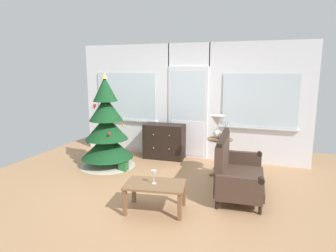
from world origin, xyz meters
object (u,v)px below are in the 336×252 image
object	(u,v)px
settee_sofa	(234,171)
coffee_table	(155,188)
dresser_cabinet	(164,141)
flower_vase	(225,134)
side_table	(220,149)
wine_glass	(154,174)
gift_box	(123,167)
christmas_tree	(107,132)
table_lamp	(218,123)

from	to	relation	value
settee_sofa	coffee_table	world-z (taller)	settee_sofa
dresser_cabinet	flower_vase	bearing A→B (deg)	-24.27
side_table	wine_glass	xyz separation A→B (m)	(-0.61, -1.86, 0.06)
dresser_cabinet	settee_sofa	bearing A→B (deg)	-39.84
flower_vase	coffee_table	world-z (taller)	flower_vase
gift_box	christmas_tree	bearing A→B (deg)	159.71
coffee_table	settee_sofa	bearing A→B (deg)	45.96
christmas_tree	dresser_cabinet	xyz separation A→B (m)	(0.93, 0.90, -0.33)
dresser_cabinet	table_lamp	world-z (taller)	table_lamp
side_table	coffee_table	distance (m)	1.96
coffee_table	gift_box	distance (m)	1.87
flower_vase	coffee_table	xyz separation A→B (m)	(-0.70, -1.80, -0.46)
christmas_tree	dresser_cabinet	distance (m)	1.34
dresser_cabinet	wine_glass	bearing A→B (deg)	-73.35
coffee_table	wine_glass	world-z (taller)	wine_glass
christmas_tree	coffee_table	world-z (taller)	christmas_tree
wine_glass	gift_box	bearing A→B (deg)	131.21
table_lamp	coffee_table	size ratio (longest dim) A/B	0.48
table_lamp	gift_box	bearing A→B (deg)	-163.70
christmas_tree	settee_sofa	world-z (taller)	christmas_tree
gift_box	settee_sofa	bearing A→B (deg)	-9.57
gift_box	dresser_cabinet	bearing A→B (deg)	65.74
table_lamp	coffee_table	world-z (taller)	table_lamp
wine_glass	gift_box	world-z (taller)	wine_glass
side_table	flower_vase	world-z (taller)	flower_vase
side_table	gift_box	bearing A→B (deg)	-165.38
christmas_tree	flower_vase	world-z (taller)	christmas_tree
dresser_cabinet	settee_sofa	xyz separation A→B (m)	(1.73, -1.44, -0.01)
side_table	dresser_cabinet	bearing A→B (deg)	156.26
dresser_cabinet	coffee_table	distance (m)	2.56
christmas_tree	table_lamp	bearing A→B (deg)	8.94
side_table	gift_box	distance (m)	1.93
table_lamp	gift_box	world-z (taller)	table_lamp
dresser_cabinet	flower_vase	size ratio (longest dim) A/B	2.62
christmas_tree	coffee_table	distance (m)	2.32
table_lamp	christmas_tree	bearing A→B (deg)	-171.06
dresser_cabinet	christmas_tree	bearing A→B (deg)	-136.04
table_lamp	wine_glass	size ratio (longest dim) A/B	2.26
side_table	coffee_table	bearing A→B (deg)	-107.76
christmas_tree	coffee_table	xyz separation A→B (m)	(1.68, -1.55, -0.37)
christmas_tree	gift_box	size ratio (longest dim) A/B	11.85
dresser_cabinet	flower_vase	xyz separation A→B (m)	(1.44, -0.65, 0.42)
table_lamp	flower_vase	world-z (taller)	table_lamp
christmas_tree	side_table	bearing A→B (deg)	7.73
flower_vase	dresser_cabinet	bearing A→B (deg)	155.73
christmas_tree	gift_box	xyz separation A→B (m)	(0.45, -0.17, -0.64)
christmas_tree	dresser_cabinet	bearing A→B (deg)	43.96
wine_glass	settee_sofa	bearing A→B (deg)	45.71
dresser_cabinet	settee_sofa	world-z (taller)	settee_sofa
settee_sofa	flower_vase	distance (m)	0.94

